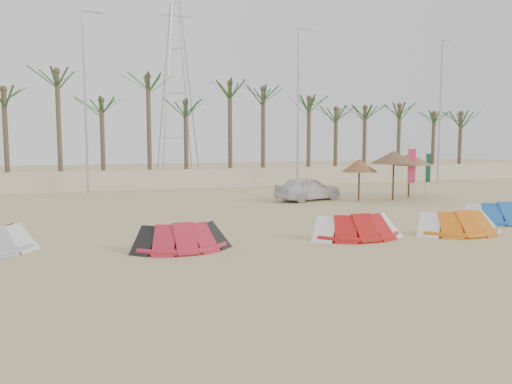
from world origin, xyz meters
name	(u,v)px	position (x,y,z in m)	size (l,w,h in m)	color
ground	(328,260)	(0.00, 0.00, 0.00)	(120.00, 120.00, 0.00)	tan
boundary_wall	(179,179)	(0.00, 22.00, 0.65)	(60.00, 0.30, 1.30)	beige
palm_line	(183,96)	(0.67, 23.50, 6.44)	(52.00, 4.00, 7.70)	brown
lamp_b	(86,99)	(-5.96, 20.00, 5.77)	(1.25, 0.14, 11.00)	#A5A8AD
lamp_c	(299,105)	(8.04, 20.00, 5.77)	(1.25, 0.14, 11.00)	#A5A8AD
lamp_d	(441,108)	(20.04, 20.00, 5.77)	(1.25, 0.14, 11.00)	#A5A8AD
pylon	(178,181)	(1.00, 28.00, 0.00)	(3.00, 3.00, 14.00)	#A5A8AD
kite_red_mid	(180,235)	(-3.58, 2.75, 0.42)	(2.96, 1.63, 0.90)	#B72032
kite_red_right	(354,225)	(2.36, 2.66, 0.42)	(3.21, 1.59, 0.90)	red
kite_orange	(454,221)	(6.15, 2.15, 0.42)	(3.26, 1.67, 0.90)	orange
kite_blue	(496,212)	(9.46, 3.55, 0.42)	(3.41, 2.01, 0.90)	#1F60B3
parasol_left	(359,165)	(7.97, 11.69, 1.93)	(1.97, 1.97, 2.28)	#4C331E
parasol_mid	(394,157)	(9.80, 11.17, 2.37)	(2.54, 2.54, 2.72)	#4C331E
parasol_right	(410,159)	(11.73, 12.39, 2.21)	(2.53, 2.53, 2.57)	#4C331E
flag_pink	(410,167)	(11.20, 11.59, 1.76)	(0.44, 0.18, 2.97)	#A5A8AD
flag_green	(428,169)	(13.24, 12.63, 1.57)	(0.45, 0.11, 2.64)	#A5A8AD
car	(308,189)	(5.35, 12.66, 0.66)	(1.56, 3.87, 1.32)	silver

